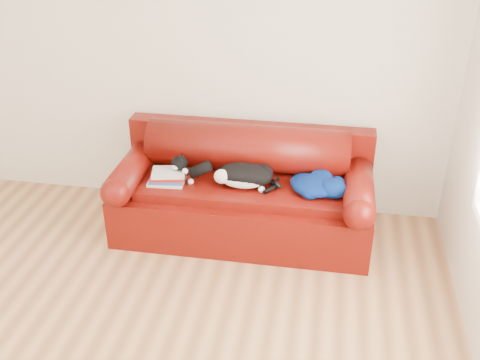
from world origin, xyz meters
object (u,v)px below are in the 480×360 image
object	(u,v)px
book_stack	(168,177)
cat	(244,176)
sofa_base	(243,208)
blanket	(317,184)

from	to	relation	value
book_stack	cat	xyz separation A→B (m)	(0.62, 0.04, 0.04)
sofa_base	book_stack	world-z (taller)	book_stack
sofa_base	cat	bearing A→B (deg)	-77.96
book_stack	cat	bearing A→B (deg)	3.57
book_stack	sofa_base	bearing A→B (deg)	11.98
book_stack	cat	world-z (taller)	cat
sofa_base	blanket	size ratio (longest dim) A/B	4.64
cat	blanket	bearing A→B (deg)	-10.41
sofa_base	cat	world-z (taller)	cat
sofa_base	book_stack	bearing A→B (deg)	-168.02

